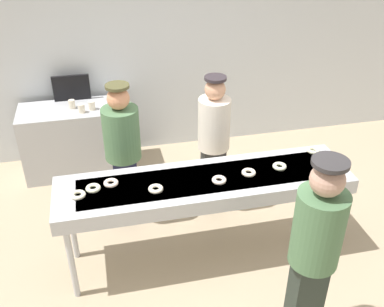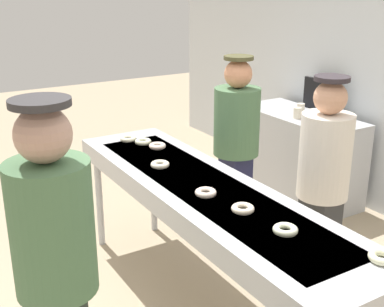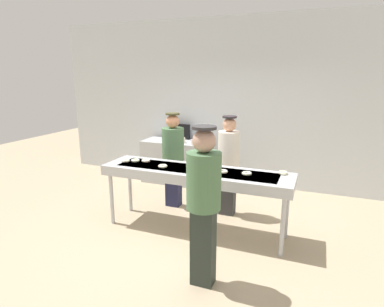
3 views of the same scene
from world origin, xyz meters
name	(u,v)px [view 3 (image 3 of 3)]	position (x,y,z in m)	size (l,w,h in m)	color
ground_plane	(195,230)	(0.00, 0.00, 0.00)	(16.00, 16.00, 0.00)	tan
back_wall	(237,103)	(0.00, 2.34, 1.65)	(8.00, 0.12, 3.31)	silver
fryer_conveyor	(195,174)	(0.00, 0.00, 0.85)	(2.70, 0.67, 0.93)	#B7BABF
sugar_donut_0	(163,166)	(-0.46, -0.08, 0.95)	(0.13, 0.13, 0.04)	white
sugar_donut_1	(146,161)	(-0.84, 0.09, 0.95)	(0.13, 0.13, 0.04)	#FEE3CD
sugar_donut_2	(247,173)	(0.72, 0.02, 0.95)	(0.13, 0.13, 0.04)	#EBF2CC
sugar_donut_3	(201,170)	(0.11, -0.08, 0.95)	(0.13, 0.13, 0.04)	#F9E3D0
sugar_donut_4	(135,160)	(-0.99, 0.05, 0.95)	(0.13, 0.13, 0.04)	#EFF3CC
sugar_donut_5	(283,173)	(1.16, 0.22, 0.95)	(0.13, 0.13, 0.04)	#F4F3C4
sugar_donut_6	(125,161)	(-1.12, -0.03, 0.95)	(0.13, 0.13, 0.04)	#F0EAC8
sugar_donut_7	(223,172)	(0.41, -0.02, 0.95)	(0.13, 0.13, 0.04)	#FBE9CC
worker_baker	(228,160)	(0.28, 0.73, 0.90)	(0.34, 0.34, 1.60)	#303132
worker_assistant	(173,153)	(-0.68, 0.72, 0.93)	(0.37, 0.37, 1.61)	#202244
customer_waiting	(204,197)	(0.52, -1.11, 1.00)	(0.36, 0.36, 1.73)	#273029
prep_counter	(175,162)	(-1.18, 1.89, 0.44)	(1.34, 0.60, 0.88)	#B7BABF
paper_cup_0	(177,140)	(-1.07, 1.74, 0.93)	(0.08, 0.08, 0.11)	beige
paper_cup_1	(193,142)	(-0.69, 1.67, 0.93)	(0.08, 0.08, 0.11)	beige
paper_cup_2	(183,140)	(-0.95, 1.80, 0.93)	(0.08, 0.08, 0.11)	beige
paper_cup_3	(175,139)	(-1.18, 1.89, 0.93)	(0.08, 0.08, 0.11)	beige
menu_display	(180,131)	(-1.18, 2.14, 1.04)	(0.45, 0.04, 0.32)	black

